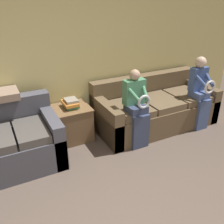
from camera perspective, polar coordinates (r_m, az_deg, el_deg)
The scene contains 7 objects.
wall_back at distance 3.93m, azimuth -14.77°, elevation 11.78°, with size 7.81×0.06×2.55m.
couch_main at distance 4.47m, azimuth 9.67°, elevation 0.78°, with size 2.11×0.94×0.84m.
child_left_seated at distance 3.71m, azimuth 5.69°, elevation 1.25°, with size 0.33×0.37×1.18m.
child_right_seated at distance 4.46m, azimuth 19.55°, elevation 4.77°, with size 0.30×0.38×1.23m.
side_shelf at distance 4.04m, azimuth -9.12°, elevation -2.40°, with size 0.57×0.54×0.56m.
book_stack at distance 3.90m, azimuth -9.45°, elevation 1.99°, with size 0.22×0.30×0.14m.
throw_pillow at distance 3.71m, azimuth -23.56°, elevation 3.69°, with size 0.39×0.39×0.10m.
Camera 1 is at (-0.81, -1.06, 2.17)m, focal length 40.00 mm.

